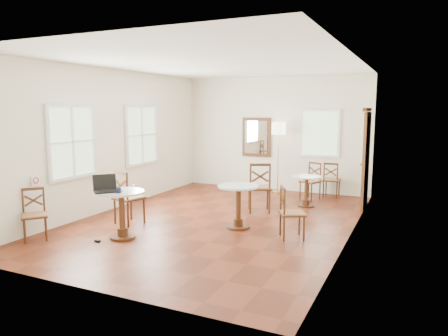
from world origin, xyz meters
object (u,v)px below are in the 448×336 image
navy_mug (119,190)px  power_adapter (97,241)px  chair_near_b (34,215)px  chair_mid_a (259,187)px  chair_near_a (128,197)px  mouse (116,188)px  chair_back_a (331,180)px  floor_lamp (279,133)px  laptop (105,187)px  chair_back_b (311,181)px  chair_mid_b (291,213)px  cafe_table_mid (238,202)px  cafe_table_near (122,209)px  cafe_table_back (306,188)px  water_glass (133,188)px

navy_mug → power_adapter: navy_mug is taller
chair_near_b → chair_mid_a: size_ratio=0.81×
chair_near_a → mouse: 0.77m
chair_back_a → floor_lamp: 1.77m
chair_near_a → power_adapter: bearing=114.5°
laptop → power_adapter: 0.89m
navy_mug → chair_mid_a: bearing=63.7°
navy_mug → floor_lamp: bearing=77.2°
floor_lamp → navy_mug: size_ratio=15.61×
chair_near_b → chair_back_b: (3.43, 5.09, 0.01)m
chair_mid_a → chair_mid_b: (1.11, -1.49, -0.09)m
chair_back_b → laptop: bearing=-94.0°
chair_back_a → chair_mid_a: bearing=63.3°
cafe_table_mid → laptop: 2.35m
floor_lamp → mouse: floor_lamp is taller
power_adapter → chair_near_a: bearing=101.2°
cafe_table_mid → chair_near_b: chair_near_b is taller
cafe_table_near → chair_back_b: chair_back_b is taller
navy_mug → power_adapter: 0.92m
cafe_table_back → laptop: laptop is taller
cafe_table_near → laptop: size_ratio=1.64×
cafe_table_near → chair_mid_a: chair_mid_a is taller
chair_near_b → floor_lamp: bearing=15.9°
floor_lamp → laptop: (-1.41, -4.96, -0.67)m
chair_near_a → cafe_table_mid: bearing=-149.8°
cafe_table_mid → chair_near_a: bearing=-163.1°
power_adapter → chair_mid_a: bearing=60.6°
cafe_table_back → water_glass: 4.09m
mouse → water_glass: water_glass is taller
cafe_table_near → mouse: (-0.20, 0.12, 0.33)m
chair_back_a → laptop: size_ratio=1.74×
laptop → chair_back_a: bearing=12.5°
chair_mid_a → chair_back_a: chair_mid_a is taller
cafe_table_near → cafe_table_mid: cafe_table_near is taller
cafe_table_near → navy_mug: navy_mug is taller
chair_back_a → cafe_table_back: bearing=76.4°
cafe_table_mid → chair_mid_b: (1.03, -0.18, -0.05)m
cafe_table_back → floor_lamp: floor_lamp is taller
floor_lamp → laptop: bearing=-105.9°
cafe_table_back → chair_near_a: chair_near_a is taller
cafe_table_mid → chair_back_b: chair_back_b is taller
chair_near_b → chair_mid_b: chair_mid_b is taller
chair_mid_b → chair_back_b: chair_back_b is taller
cafe_table_near → cafe_table_mid: (1.54, 1.38, -0.01)m
chair_mid_a → mouse: bearing=32.3°
cafe_table_mid → chair_back_a: (1.02, 3.51, -0.06)m
cafe_table_back → chair_back_b: bearing=96.4°
chair_mid_b → chair_back_b: (-0.42, 3.21, 0.00)m
cafe_table_back → chair_back_b: chair_back_b is taller
chair_back_b → water_glass: 4.77m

